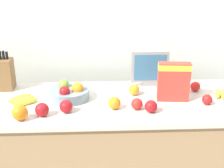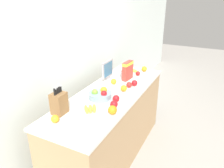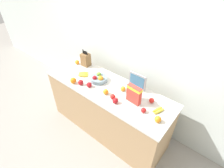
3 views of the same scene
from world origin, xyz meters
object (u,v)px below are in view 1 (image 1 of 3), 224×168
object	(u,v)px
apple_by_knife_block	(207,100)
apple_rear	(66,106)
apple_middle	(137,104)
orange_mid_right	(20,113)
banana_bunch_right	(23,100)
orange_front_center	(115,103)
fruit_bowl	(70,93)
knife_block	(3,74)
banana_bunch_left	(221,93)
small_monitor	(150,68)
apple_near_bananas	(196,86)
orange_front_right	(134,90)
cereal_box	(174,80)
apple_leftmost	(151,106)
apple_rightmost	(42,110)

from	to	relation	value
apple_by_knife_block	apple_rear	distance (m)	0.87
apple_middle	orange_mid_right	bearing A→B (deg)	-171.14
banana_bunch_right	orange_front_center	distance (m)	0.58
fruit_bowl	apple_by_knife_block	size ratio (longest dim) A/B	4.00
apple_middle	orange_mid_right	distance (m)	0.68
knife_block	orange_front_center	world-z (taller)	knife_block
banana_bunch_left	knife_block	bearing A→B (deg)	172.68
small_monitor	apple_near_bananas	world-z (taller)	small_monitor
apple_middle	orange_front_right	bearing A→B (deg)	88.05
apple_middle	apple_rear	xyz separation A→B (m)	(-0.42, -0.02, 0.00)
fruit_bowl	apple_rear	xyz separation A→B (m)	(-0.00, -0.20, -0.00)
orange_front_right	orange_mid_right	bearing A→B (deg)	-154.47
knife_block	orange_mid_right	bearing A→B (deg)	-65.18
banana_bunch_right	fruit_bowl	bearing A→B (deg)	9.52
cereal_box	apple_leftmost	bearing A→B (deg)	-129.36
banana_bunch_left	apple_rear	xyz separation A→B (m)	(-1.00, -0.20, 0.02)
banana_bunch_right	orange_front_right	world-z (taller)	orange_front_right
banana_bunch_left	apple_near_bananas	xyz separation A→B (m)	(-0.14, 0.09, 0.02)
apple_rightmost	apple_near_bananas	bearing A→B (deg)	18.39
small_monitor	cereal_box	world-z (taller)	small_monitor
apple_by_knife_block	orange_front_right	size ratio (longest dim) A/B	0.89
apple_near_bananas	apple_rightmost	bearing A→B (deg)	-161.61
small_monitor	orange_front_right	size ratio (longest dim) A/B	3.61
banana_bunch_right	apple_near_bananas	bearing A→B (deg)	6.96
apple_near_bananas	apple_leftmost	bearing A→B (deg)	-139.12
banana_bunch_left	apple_by_knife_block	size ratio (longest dim) A/B	2.72
cereal_box	orange_front_center	bearing A→B (deg)	-158.02
cereal_box	apple_leftmost	distance (m)	0.26
orange_front_center	orange_front_right	bearing A→B (deg)	55.46
apple_by_knife_block	fruit_bowl	bearing A→B (deg)	171.67
apple_middle	apple_leftmost	bearing A→B (deg)	-28.61
small_monitor	orange_front_center	xyz separation A→B (m)	(-0.27, -0.36, -0.10)
apple_rear	apple_near_bananas	distance (m)	0.90
knife_block	banana_bunch_left	distance (m)	1.48
orange_mid_right	banana_bunch_right	bearing A→B (deg)	98.85
fruit_bowl	apple_leftmost	bearing A→B (deg)	-23.72
banana_bunch_right	apple_leftmost	bearing A→B (deg)	-12.22
orange_front_right	apple_rear	bearing A→B (deg)	-150.55
apple_by_knife_block	apple_rear	size ratio (longest dim) A/B	0.84
apple_rightmost	orange_front_center	world-z (taller)	apple_rightmost
apple_rear	apple_rightmost	bearing A→B (deg)	-163.48
apple_rear	orange_mid_right	world-z (taller)	orange_mid_right
cereal_box	orange_front_center	size ratio (longest dim) A/B	3.21
apple_rear	orange_mid_right	bearing A→B (deg)	-161.84
orange_mid_right	apple_leftmost	bearing A→B (deg)	4.73
apple_leftmost	apple_rightmost	xyz separation A→B (m)	(-0.63, -0.02, 0.00)
cereal_box	knife_block	bearing A→B (deg)	173.39
banana_bunch_left	apple_near_bananas	distance (m)	0.17
small_monitor	apple_leftmost	size ratio (longest dim) A/B	3.51
banana_bunch_left	small_monitor	bearing A→B (deg)	156.27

